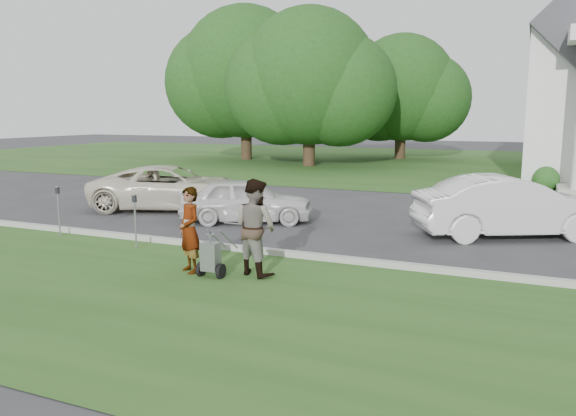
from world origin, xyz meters
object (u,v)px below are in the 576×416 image
Objects in this scene: striping_cart at (211,257)px; car_a at (171,188)px; car_b at (246,200)px; person_left at (190,231)px; tree_left at (309,83)px; parking_meter_near at (135,215)px; car_d at (510,207)px; person_right at (255,228)px; parking_meter_far at (58,205)px; tree_far at (245,79)px; tree_back at (402,93)px.

striping_cart is 8.52m from car_a.
person_left is at bearing 171.68° from car_b.
tree_left is 1.98× the size of car_a.
car_a is (-2.59, 5.15, -0.10)m from parking_meter_near.
tree_left is 17.69m from car_a.
striping_cart is 0.21× the size of car_d.
car_a is at bearing -23.27° from person_right.
parking_meter_far reaches higher than car_b.
car_d is at bearing -53.99° from tree_left.
tree_far is 5.96× the size of person_right.
tree_far is 29.86m from person_right.
parking_meter_near is at bearing -6.41° from parking_meter_far.
striping_cart is 1.06m from person_right.
person_right is 1.46× the size of parking_meter_near.
tree_left reaches higher than parking_meter_near.
tree_back is (4.00, 8.00, -0.38)m from tree_left.
car_b is (-1.49, 5.33, -0.21)m from person_left.
car_d is (10.80, -0.07, 0.07)m from car_a.
car_d reaches higher than parking_meter_far.
car_a is (-4.93, 6.35, -0.14)m from person_left.
car_d is at bearing -71.42° from tree_back.
tree_back is 25.48m from car_a.
parking_meter_far reaches higher than parking_meter_near.
tree_back is 5.44× the size of person_left.
person_left is 1.31× the size of parking_meter_far.
tree_back reaches higher than car_b.
car_b is at bearing -127.37° from car_a.
tree_left is at bearing 100.82° from parking_meter_near.
tree_far is 26.45m from parking_meter_far.
tree_back reaches higher than parking_meter_far.
striping_cart is (7.16, -23.55, -4.69)m from tree_left.
parking_meter_far is at bearing 162.75° from striping_cart.
car_b reaches higher than parking_meter_near.
tree_left is 1.11× the size of tree_back.
car_d is (10.96, 4.77, -0.04)m from parking_meter_far.
person_left is at bearing -27.18° from parking_meter_near.
parking_meter_near is at bearing 94.38° from car_d.
striping_cart is 5.85m from car_b.
parking_meter_near is 9.65m from car_d.
person_left is 1.36m from person_right.
tree_far reaches higher than tree_left.
parking_meter_far reaches higher than striping_cart.
striping_cart is 3.24m from parking_meter_near.
car_b is at bearing 109.71° from striping_cart.
person_left is 5.31m from parking_meter_far.
person_right is (1.30, 0.40, 0.09)m from person_left.
tree_back is 9.22× the size of striping_cart.
parking_meter_near is at bearing -174.07° from car_a.
car_d is (7.36, 0.95, 0.14)m from car_b.
person_right reaches higher than striping_cart.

